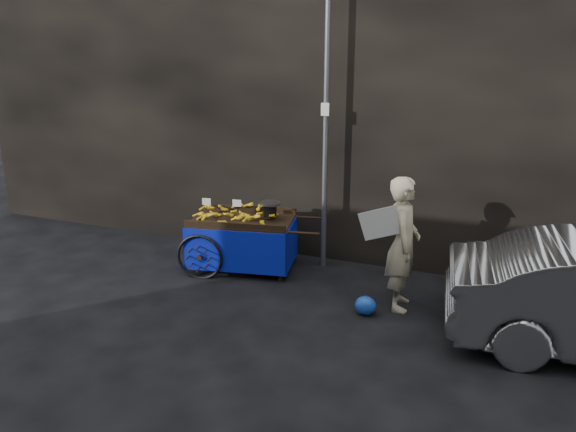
% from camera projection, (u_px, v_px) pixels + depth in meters
% --- Properties ---
extents(ground, '(80.00, 80.00, 0.00)m').
position_uv_depth(ground, '(272.00, 296.00, 7.66)').
color(ground, black).
rests_on(ground, ground).
extents(building_wall, '(13.50, 2.00, 5.00)m').
position_uv_depth(building_wall, '(357.00, 95.00, 9.09)').
color(building_wall, black).
rests_on(building_wall, ground).
extents(street_pole, '(0.12, 0.10, 4.00)m').
position_uv_depth(street_pole, '(326.00, 137.00, 8.11)').
color(street_pole, slate).
rests_on(street_pole, ground).
extents(banana_cart, '(2.22, 1.31, 1.13)m').
position_uv_depth(banana_cart, '(239.00, 224.00, 8.42)').
color(banana_cart, black).
rests_on(banana_cart, ground).
extents(vendor, '(0.81, 0.69, 1.74)m').
position_uv_depth(vendor, '(403.00, 244.00, 7.09)').
color(vendor, tan).
rests_on(vendor, ground).
extents(plastic_bag, '(0.28, 0.22, 0.25)m').
position_uv_depth(plastic_bag, '(366.00, 306.00, 7.08)').
color(plastic_bag, '#1643AB').
rests_on(plastic_bag, ground).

